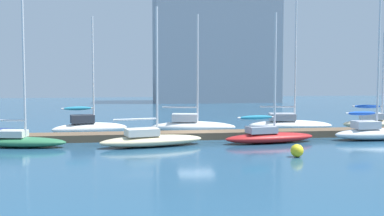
{
  "coord_description": "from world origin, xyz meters",
  "views": [
    {
      "loc": [
        -5.13,
        -32.39,
        4.51
      ],
      "look_at": [
        0.0,
        2.0,
        2.0
      ],
      "focal_mm": 44.09,
      "sensor_mm": 36.0,
      "label": 1
    }
  ],
  "objects": [
    {
      "name": "sailboat_5",
      "position": [
        4.37,
        -2.82,
        0.52
      ],
      "size": [
        6.41,
        2.51,
        8.49
      ],
      "rotation": [
        0.0,
        0.0,
        0.15
      ],
      "color": "#B21E1E",
      "rests_on": "ground_plane"
    },
    {
      "name": "sailboat_8",
      "position": [
        15.44,
        3.16,
        0.59
      ],
      "size": [
        5.84,
        2.7,
        7.82
      ],
      "rotation": [
        0.0,
        0.0,
        -0.21
      ],
      "color": "beige",
      "rests_on": "ground_plane"
    },
    {
      "name": "sailboat_3",
      "position": [
        -3.36,
        -3.13,
        0.49
      ],
      "size": [
        6.86,
        3.26,
        8.66
      ],
      "rotation": [
        0.0,
        0.0,
        0.22
      ],
      "color": "beige",
      "rests_on": "ground_plane"
    },
    {
      "name": "ground_plane",
      "position": [
        0.0,
        0.0,
        0.0
      ],
      "size": [
        120.0,
        120.0,
        0.0
      ],
      "primitive_type": "plane",
      "color": "navy"
    },
    {
      "name": "sailboat_7",
      "position": [
        11.81,
        -2.48,
        0.59
      ],
      "size": [
        5.51,
        1.79,
        9.47
      ],
      "rotation": [
        0.0,
        0.0,
        0.01
      ],
      "color": "white",
      "rests_on": "ground_plane"
    },
    {
      "name": "dock_pier",
      "position": [
        0.0,
        0.0,
        0.24
      ],
      "size": [
        33.34,
        1.95,
        0.49
      ],
      "primitive_type": "cube",
      "color": "brown",
      "rests_on": "ground_plane"
    },
    {
      "name": "sailboat_4",
      "position": [
        0.2,
        3.16,
        0.6
      ],
      "size": [
        6.69,
        2.86,
        9.02
      ],
      "rotation": [
        0.0,
        0.0,
        -0.18
      ],
      "color": "white",
      "rests_on": "ground_plane"
    },
    {
      "name": "harbor_building_distant",
      "position": [
        9.92,
        43.08,
        9.29
      ],
      "size": [
        19.65,
        9.54,
        18.57
      ],
      "primitive_type": "cube",
      "color": "#9399A3",
      "rests_on": "ground_plane"
    },
    {
      "name": "sailboat_1",
      "position": [
        -11.37,
        -2.31,
        0.49
      ],
      "size": [
        5.85,
        2.69,
        9.18
      ],
      "rotation": [
        0.0,
        0.0,
        -0.21
      ],
      "color": "#2D7047",
      "rests_on": "ground_plane"
    },
    {
      "name": "sailboat_2",
      "position": [
        -7.57,
        3.01,
        0.66
      ],
      "size": [
        5.73,
        2.67,
        8.72
      ],
      "rotation": [
        0.0,
        0.0,
        0.22
      ],
      "color": "white",
      "rests_on": "ground_plane"
    },
    {
      "name": "mooring_buoy_yellow",
      "position": [
        4.27,
        -8.14,
        0.35
      ],
      "size": [
        0.71,
        0.71,
        0.71
      ],
      "primitive_type": "sphere",
      "color": "yellow",
      "rests_on": "ground_plane"
    },
    {
      "name": "sailboat_6",
      "position": [
        8.1,
        3.5,
        0.57
      ],
      "size": [
        6.89,
        3.36,
        10.38
      ],
      "rotation": [
        0.0,
        0.0,
        -0.17
      ],
      "color": "white",
      "rests_on": "ground_plane"
    }
  ]
}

